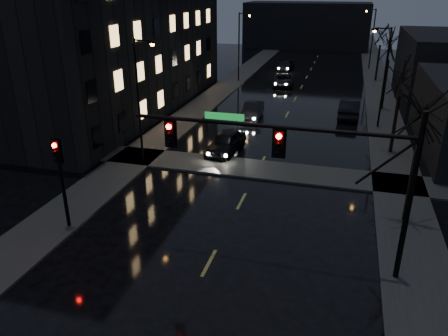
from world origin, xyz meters
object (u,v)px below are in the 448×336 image
Objects in this scene: oncoming_car_c at (283,80)px; lead_car at (350,108)px; oncoming_car_d at (286,66)px; oncoming_car_a at (226,142)px; oncoming_car_b at (253,111)px.

lead_car is at bearing -62.03° from oncoming_car_c.
lead_car reaches higher than oncoming_car_c.
oncoming_car_d is 23.20m from lead_car.
lead_car reaches higher than oncoming_car_a.
oncoming_car_d is at bearing 91.12° from oncoming_car_c.
oncoming_car_b reaches higher than oncoming_car_d.
oncoming_car_a reaches higher than oncoming_car_d.
oncoming_car_c is at bearing -53.64° from lead_car.
oncoming_car_a is 33.04m from oncoming_car_d.
lead_car reaches higher than oncoming_car_b.
oncoming_car_c is 13.70m from lead_car.
oncoming_car_d is (-0.53, 24.15, -0.07)m from oncoming_car_b.
oncoming_car_a is 0.94× the size of oncoming_car_c.
oncoming_car_b reaches higher than oncoming_car_c.
oncoming_car_c is (0.69, 22.98, -0.10)m from oncoming_car_a.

